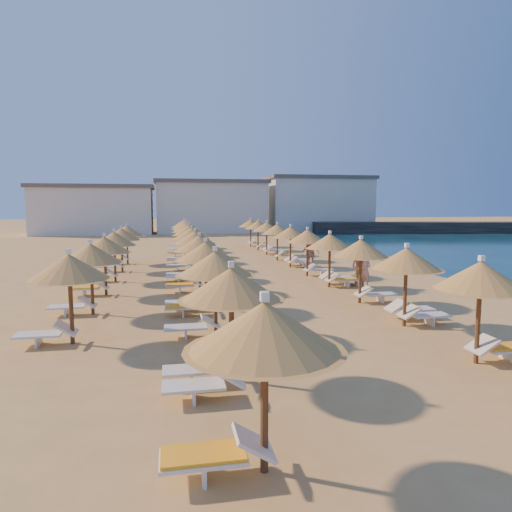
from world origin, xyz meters
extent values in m
plane|color=tan|center=(0.00, 0.00, 0.00)|extent=(220.00, 220.00, 0.00)
cube|color=black|center=(29.93, 38.88, 0.75)|extent=(30.25, 8.73, 1.50)
cube|color=silver|center=(-14.31, 45.37, 3.00)|extent=(15.00, 8.00, 6.00)
cube|color=#59514C|center=(-14.31, 45.37, 6.25)|extent=(15.60, 8.48, 0.50)
cube|color=silver|center=(1.34, 46.26, 3.40)|extent=(15.00, 8.00, 6.80)
cube|color=#59514C|center=(1.34, 46.26, 7.05)|extent=(15.60, 8.48, 0.50)
cube|color=silver|center=(17.60, 47.44, 3.80)|extent=(15.00, 8.00, 7.60)
cube|color=#59514C|center=(17.60, 47.44, 7.85)|extent=(15.60, 8.48, 0.50)
cylinder|color=brown|center=(2.90, -9.06, 1.05)|extent=(0.12, 0.12, 2.11)
cone|color=#AA7B31|center=(2.90, -9.06, 2.21)|extent=(2.20, 2.20, 0.71)
cone|color=#AA7B31|center=(2.90, -9.06, 1.92)|extent=(2.37, 2.37, 0.12)
cube|color=white|center=(2.90, -9.06, 2.64)|extent=(0.12, 0.12, 0.14)
cylinder|color=brown|center=(2.90, -5.51, 1.05)|extent=(0.12, 0.12, 2.11)
cone|color=#AA7B31|center=(2.90, -5.51, 2.21)|extent=(2.20, 2.20, 0.71)
cone|color=#AA7B31|center=(2.90, -5.51, 1.92)|extent=(2.37, 2.37, 0.12)
cube|color=white|center=(2.90, -5.51, 2.64)|extent=(0.12, 0.12, 0.14)
cylinder|color=brown|center=(2.90, -1.95, 1.05)|extent=(0.12, 0.12, 2.11)
cone|color=#AA7B31|center=(2.90, -1.95, 2.21)|extent=(2.20, 2.20, 0.71)
cone|color=#AA7B31|center=(2.90, -1.95, 1.92)|extent=(2.37, 2.37, 0.12)
cube|color=white|center=(2.90, -1.95, 2.64)|extent=(0.12, 0.12, 0.14)
cylinder|color=brown|center=(2.90, 1.61, 1.05)|extent=(0.12, 0.12, 2.11)
cone|color=#AA7B31|center=(2.90, 1.61, 2.21)|extent=(2.20, 2.20, 0.71)
cone|color=#AA7B31|center=(2.90, 1.61, 1.92)|extent=(2.37, 2.37, 0.12)
cube|color=white|center=(2.90, 1.61, 2.64)|extent=(0.12, 0.12, 0.14)
cylinder|color=brown|center=(2.90, 5.16, 1.05)|extent=(0.12, 0.12, 2.11)
cone|color=#AA7B31|center=(2.90, 5.16, 2.21)|extent=(2.20, 2.20, 0.71)
cone|color=#AA7B31|center=(2.90, 5.16, 1.92)|extent=(2.37, 2.37, 0.12)
cube|color=white|center=(2.90, 5.16, 2.64)|extent=(0.12, 0.12, 0.14)
cylinder|color=brown|center=(2.90, 8.72, 1.05)|extent=(0.12, 0.12, 2.11)
cone|color=#AA7B31|center=(2.90, 8.72, 2.21)|extent=(2.20, 2.20, 0.71)
cone|color=#AA7B31|center=(2.90, 8.72, 1.92)|extent=(2.37, 2.37, 0.12)
cube|color=white|center=(2.90, 8.72, 2.64)|extent=(0.12, 0.12, 0.14)
cylinder|color=brown|center=(2.90, 12.28, 1.05)|extent=(0.12, 0.12, 2.11)
cone|color=#AA7B31|center=(2.90, 12.28, 2.21)|extent=(2.20, 2.20, 0.71)
cone|color=#AA7B31|center=(2.90, 12.28, 1.92)|extent=(2.37, 2.37, 0.12)
cube|color=white|center=(2.90, 12.28, 2.64)|extent=(0.12, 0.12, 0.14)
cylinder|color=brown|center=(2.90, 15.84, 1.05)|extent=(0.12, 0.12, 2.11)
cone|color=#AA7B31|center=(2.90, 15.84, 2.21)|extent=(2.20, 2.20, 0.71)
cone|color=#AA7B31|center=(2.90, 15.84, 1.92)|extent=(2.37, 2.37, 0.12)
cube|color=white|center=(2.90, 15.84, 2.64)|extent=(0.12, 0.12, 0.14)
cylinder|color=brown|center=(2.90, 19.39, 1.05)|extent=(0.12, 0.12, 2.11)
cone|color=#AA7B31|center=(2.90, 19.39, 2.21)|extent=(2.20, 2.20, 0.71)
cone|color=#AA7B31|center=(2.90, 19.39, 1.92)|extent=(2.37, 2.37, 0.12)
cube|color=white|center=(2.90, 19.39, 2.64)|extent=(0.12, 0.12, 0.14)
cylinder|color=brown|center=(2.90, 22.95, 1.05)|extent=(0.12, 0.12, 2.11)
cone|color=#AA7B31|center=(2.90, 22.95, 2.21)|extent=(2.20, 2.20, 0.71)
cone|color=#AA7B31|center=(2.90, 22.95, 1.92)|extent=(2.37, 2.37, 0.12)
cube|color=white|center=(2.90, 22.95, 2.64)|extent=(0.12, 0.12, 0.14)
cylinder|color=brown|center=(-3.24, -12.62, 1.05)|extent=(0.12, 0.12, 2.11)
cone|color=#AA7B31|center=(-3.24, -12.62, 2.21)|extent=(2.20, 2.20, 0.71)
cone|color=#AA7B31|center=(-3.24, -12.62, 1.92)|extent=(2.37, 2.37, 0.12)
cube|color=white|center=(-3.24, -12.62, 2.64)|extent=(0.12, 0.12, 0.14)
cylinder|color=brown|center=(-3.24, -9.06, 1.05)|extent=(0.12, 0.12, 2.11)
cone|color=#AA7B31|center=(-3.24, -9.06, 2.21)|extent=(2.20, 2.20, 0.71)
cone|color=#AA7B31|center=(-3.24, -9.06, 1.92)|extent=(2.37, 2.37, 0.12)
cube|color=white|center=(-3.24, -9.06, 2.64)|extent=(0.12, 0.12, 0.14)
cylinder|color=brown|center=(-3.24, -5.51, 1.05)|extent=(0.12, 0.12, 2.11)
cone|color=#AA7B31|center=(-3.24, -5.51, 2.21)|extent=(2.20, 2.20, 0.71)
cone|color=#AA7B31|center=(-3.24, -5.51, 1.92)|extent=(2.37, 2.37, 0.12)
cube|color=white|center=(-3.24, -5.51, 2.64)|extent=(0.12, 0.12, 0.14)
cylinder|color=brown|center=(-3.24, -1.95, 1.05)|extent=(0.12, 0.12, 2.11)
cone|color=#AA7B31|center=(-3.24, -1.95, 2.21)|extent=(2.20, 2.20, 0.71)
cone|color=#AA7B31|center=(-3.24, -1.95, 1.92)|extent=(2.37, 2.37, 0.12)
cube|color=white|center=(-3.24, -1.95, 2.64)|extent=(0.12, 0.12, 0.14)
cylinder|color=brown|center=(-3.24, 1.61, 1.05)|extent=(0.12, 0.12, 2.11)
cone|color=#AA7B31|center=(-3.24, 1.61, 2.21)|extent=(2.20, 2.20, 0.71)
cone|color=#AA7B31|center=(-3.24, 1.61, 1.92)|extent=(2.37, 2.37, 0.12)
cube|color=white|center=(-3.24, 1.61, 2.64)|extent=(0.12, 0.12, 0.14)
cylinder|color=brown|center=(-3.24, 5.16, 1.05)|extent=(0.12, 0.12, 2.11)
cone|color=#AA7B31|center=(-3.24, 5.16, 2.21)|extent=(2.20, 2.20, 0.71)
cone|color=#AA7B31|center=(-3.24, 5.16, 1.92)|extent=(2.37, 2.37, 0.12)
cube|color=white|center=(-3.24, 5.16, 2.64)|extent=(0.12, 0.12, 0.14)
cylinder|color=brown|center=(-3.24, 8.72, 1.05)|extent=(0.12, 0.12, 2.11)
cone|color=#AA7B31|center=(-3.24, 8.72, 2.21)|extent=(2.20, 2.20, 0.71)
cone|color=#AA7B31|center=(-3.24, 8.72, 1.92)|extent=(2.37, 2.37, 0.12)
cube|color=white|center=(-3.24, 8.72, 2.64)|extent=(0.12, 0.12, 0.14)
cylinder|color=brown|center=(-3.24, 12.28, 1.05)|extent=(0.12, 0.12, 2.11)
cone|color=#AA7B31|center=(-3.24, 12.28, 2.21)|extent=(2.20, 2.20, 0.71)
cone|color=#AA7B31|center=(-3.24, 12.28, 1.92)|extent=(2.37, 2.37, 0.12)
cube|color=white|center=(-3.24, 12.28, 2.64)|extent=(0.12, 0.12, 0.14)
cylinder|color=brown|center=(-3.24, 15.84, 1.05)|extent=(0.12, 0.12, 2.11)
cone|color=#AA7B31|center=(-3.24, 15.84, 2.21)|extent=(2.20, 2.20, 0.71)
cone|color=#AA7B31|center=(-3.24, 15.84, 1.92)|extent=(2.37, 2.37, 0.12)
cube|color=white|center=(-3.24, 15.84, 2.64)|extent=(0.12, 0.12, 0.14)
cylinder|color=brown|center=(-3.24, 19.39, 1.05)|extent=(0.12, 0.12, 2.11)
cone|color=#AA7B31|center=(-3.24, 19.39, 2.21)|extent=(2.20, 2.20, 0.71)
cone|color=#AA7B31|center=(-3.24, 19.39, 1.92)|extent=(2.37, 2.37, 0.12)
cube|color=white|center=(-3.24, 19.39, 2.64)|extent=(0.12, 0.12, 0.14)
cylinder|color=brown|center=(-3.24, 22.95, 1.05)|extent=(0.12, 0.12, 2.11)
cone|color=#AA7B31|center=(-3.24, 22.95, 2.21)|extent=(2.20, 2.20, 0.71)
cone|color=#AA7B31|center=(-3.24, 22.95, 1.92)|extent=(2.37, 2.37, 0.12)
cube|color=white|center=(-3.24, 22.95, 2.64)|extent=(0.12, 0.12, 0.14)
cylinder|color=brown|center=(-7.31, -5.51, 1.05)|extent=(0.12, 0.12, 2.11)
cone|color=#AA7B31|center=(-7.31, -5.51, 2.21)|extent=(2.20, 2.20, 0.71)
cone|color=#AA7B31|center=(-7.31, -5.51, 1.92)|extent=(2.37, 2.37, 0.12)
cube|color=white|center=(-7.31, -5.51, 2.64)|extent=(0.12, 0.12, 0.14)
cylinder|color=brown|center=(-7.31, -1.95, 1.05)|extent=(0.12, 0.12, 2.11)
cone|color=#AA7B31|center=(-7.31, -1.95, 2.21)|extent=(2.20, 2.20, 0.71)
cone|color=#AA7B31|center=(-7.31, -1.95, 1.92)|extent=(2.37, 2.37, 0.12)
cube|color=white|center=(-7.31, -1.95, 2.64)|extent=(0.12, 0.12, 0.14)
cylinder|color=brown|center=(-7.31, 1.61, 1.05)|extent=(0.12, 0.12, 2.11)
cone|color=#AA7B31|center=(-7.31, 1.61, 2.21)|extent=(2.20, 2.20, 0.71)
cone|color=#AA7B31|center=(-7.31, 1.61, 1.92)|extent=(2.37, 2.37, 0.12)
cube|color=white|center=(-7.31, 1.61, 2.64)|extent=(0.12, 0.12, 0.14)
cylinder|color=brown|center=(-7.31, 5.16, 1.05)|extent=(0.12, 0.12, 2.11)
cone|color=#AA7B31|center=(-7.31, 5.16, 2.21)|extent=(2.20, 2.20, 0.71)
cone|color=#AA7B31|center=(-7.31, 5.16, 1.92)|extent=(2.37, 2.37, 0.12)
cube|color=white|center=(-7.31, 5.16, 2.64)|extent=(0.12, 0.12, 0.14)
cylinder|color=brown|center=(-7.31, 8.72, 1.05)|extent=(0.12, 0.12, 2.11)
cone|color=#AA7B31|center=(-7.31, 8.72, 2.21)|extent=(2.20, 2.20, 0.71)
cone|color=#AA7B31|center=(-7.31, 8.72, 1.92)|extent=(2.37, 2.37, 0.12)
cube|color=white|center=(-7.31, 8.72, 2.64)|extent=(0.12, 0.12, 0.14)
cylinder|color=brown|center=(-7.31, 12.28, 1.05)|extent=(0.12, 0.12, 2.11)
cone|color=#AA7B31|center=(-7.31, 12.28, 2.21)|extent=(2.20, 2.20, 0.71)
cone|color=#AA7B31|center=(-7.31, 12.28, 1.92)|extent=(2.37, 2.37, 0.12)
cube|color=white|center=(-7.31, 12.28, 2.64)|extent=(0.12, 0.12, 0.14)
cube|color=silver|center=(-4.14, -12.62, 0.32)|extent=(1.25, 0.65, 0.06)
cube|color=silver|center=(-4.14, -12.62, 0.16)|extent=(0.06, 0.58, 0.32)
cube|color=silver|center=(-3.39, -12.62, 0.46)|extent=(0.58, 0.65, 0.40)
cube|color=#FFA81A|center=(-4.14, -12.62, 0.38)|extent=(1.20, 0.60, 0.05)
cube|color=silver|center=(3.80, -9.06, 0.32)|extent=(1.25, 0.65, 0.06)
cube|color=silver|center=(3.80, -9.06, 0.16)|extent=(0.06, 0.58, 0.32)
cube|color=silver|center=(3.06, -9.06, 0.46)|extent=(0.58, 0.65, 0.40)
cube|color=#FFA81A|center=(3.80, -9.06, 0.38)|extent=(1.20, 0.60, 0.05)
cube|color=silver|center=(-4.14, -9.06, 0.32)|extent=(1.25, 0.65, 0.06)
cube|color=silver|center=(-4.14, -9.06, 0.16)|extent=(0.06, 0.58, 0.32)
cube|color=silver|center=(-3.39, -9.06, 0.46)|extent=(0.58, 0.65, 0.40)
cube|color=silver|center=(-4.14, -9.96, 0.32)|extent=(1.25, 0.65, 0.06)
cube|color=silver|center=(-4.14, -9.96, 0.16)|extent=(0.06, 0.58, 0.32)
cube|color=silver|center=(-3.39, -9.96, 0.46)|extent=(0.58, 0.65, 0.40)
cube|color=silver|center=(3.80, -5.51, 0.32)|extent=(1.25, 0.65, 0.06)
cube|color=silver|center=(3.80, -5.51, 0.16)|extent=(0.06, 0.58, 0.32)
cube|color=silver|center=(3.06, -5.51, 0.46)|extent=(0.58, 0.65, 0.40)
cube|color=silver|center=(3.80, -4.61, 0.32)|extent=(1.25, 0.65, 0.06)
cube|color=silver|center=(3.80, -4.61, 0.16)|extent=(0.06, 0.58, 0.32)
cube|color=silver|center=(3.06, -4.61, 0.46)|extent=(0.58, 0.65, 0.40)
cube|color=silver|center=(-4.14, -5.51, 0.32)|extent=(1.25, 0.65, 0.06)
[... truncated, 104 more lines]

